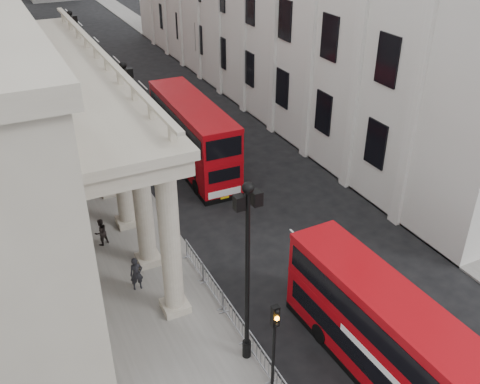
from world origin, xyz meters
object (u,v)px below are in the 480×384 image
at_px(pedestrian_b, 101,232).
at_px(pedestrian_c, 106,177).
at_px(lamp_post_mid, 129,119).
at_px(lamp_post_north, 76,54).
at_px(bus_far, 193,134).
at_px(bus_near, 379,329).
at_px(lamp_post_south, 247,265).
at_px(traffic_light, 275,334).
at_px(pedestrian_a, 136,274).

bearing_deg(pedestrian_b, pedestrian_c, -128.98).
distance_m(lamp_post_mid, pedestrian_c, 4.33).
bearing_deg(lamp_post_north, pedestrian_b, -99.32).
height_order(lamp_post_mid, bus_far, lamp_post_mid).
distance_m(bus_far, pedestrian_c, 6.58).
bearing_deg(bus_near, pedestrian_c, 105.65).
relative_size(lamp_post_south, pedestrian_c, 4.67).
height_order(lamp_post_north, pedestrian_c, lamp_post_north).
distance_m(bus_near, pedestrian_c, 20.43).
bearing_deg(lamp_post_mid, lamp_post_south, -90.00).
height_order(lamp_post_mid, pedestrian_b, lamp_post_mid).
xyz_separation_m(lamp_post_mid, traffic_light, (0.10, -18.02, -1.80)).
relative_size(bus_near, pedestrian_b, 6.19).
bearing_deg(bus_near, traffic_light, 168.11).
relative_size(lamp_post_north, pedestrian_a, 4.73).
distance_m(lamp_post_north, bus_far, 15.51).
height_order(bus_far, pedestrian_a, bus_far).
bearing_deg(pedestrian_a, lamp_post_mid, 77.45).
bearing_deg(pedestrian_a, traffic_light, -66.87).
relative_size(bus_far, pedestrian_c, 6.20).
xyz_separation_m(lamp_post_north, pedestrian_b, (-3.50, -21.33, -4.01)).
distance_m(lamp_post_south, pedestrian_b, 11.92).
height_order(traffic_light, pedestrian_b, traffic_light).
xyz_separation_m(lamp_post_south, traffic_light, (0.10, -2.02, -1.80)).
relative_size(lamp_post_south, traffic_light, 1.93).
distance_m(pedestrian_a, pedestrian_c, 10.52).
height_order(lamp_post_south, pedestrian_a, lamp_post_south).
relative_size(bus_far, pedestrian_b, 7.05).
xyz_separation_m(lamp_post_south, pedestrian_a, (-2.83, 6.21, -3.91)).
xyz_separation_m(bus_far, pedestrian_b, (-8.12, -6.73, -1.57)).
distance_m(lamp_post_north, traffic_light, 34.07).
bearing_deg(bus_far, pedestrian_c, -172.08).
bearing_deg(pedestrian_c, traffic_light, -98.20).
bearing_deg(lamp_post_north, bus_near, -82.78).
height_order(lamp_post_south, pedestrian_c, lamp_post_south).
height_order(traffic_light, pedestrian_c, traffic_light).
bearing_deg(bus_near, pedestrian_a, 126.92).
distance_m(lamp_post_south, traffic_light, 2.71).
bearing_deg(lamp_post_mid, bus_near, -76.79).
relative_size(traffic_light, pedestrian_a, 2.44).
height_order(lamp_post_south, lamp_post_mid, same).
relative_size(lamp_post_north, bus_far, 0.75).
xyz_separation_m(lamp_post_north, pedestrian_c, (-1.75, -15.33, -3.90)).
height_order(traffic_light, bus_near, traffic_light).
xyz_separation_m(lamp_post_north, traffic_light, (0.10, -34.02, -1.80)).
height_order(lamp_post_south, pedestrian_b, lamp_post_south).
relative_size(lamp_post_mid, bus_near, 0.86).
xyz_separation_m(lamp_post_mid, pedestrian_a, (-2.83, -9.79, -3.91)).
relative_size(bus_near, bus_far, 0.88).
relative_size(lamp_post_south, lamp_post_mid, 1.00).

